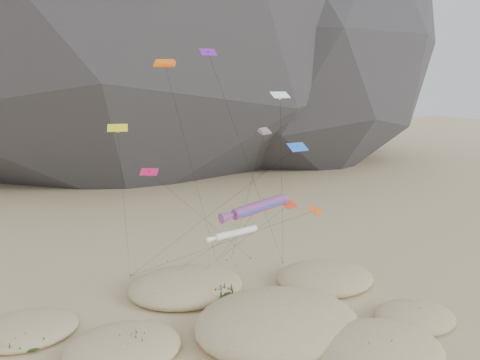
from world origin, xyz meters
The scene contains 8 objects.
dunes centered at (0.08, 4.79, 0.73)m, with size 49.01×40.47×4.37m.
dune_grass centered at (-0.97, 3.64, 0.85)m, with size 43.10×29.98×1.56m.
kite_stakes centered at (2.15, 24.17, 0.15)m, with size 21.26×7.26×0.30m.
rainbow_tube_kite centered at (3.12, 9.00, 12.41)m, with size 8.79×19.51×13.41m.
white_tube_kite centered at (0.03, 7.84, 10.23)m, with size 7.13×15.52×10.82m.
orange_parafoil centered at (-5.03, 14.84, 26.90)m, with size 9.95×11.52×27.80m.
multi_parafoil centered at (5.82, 13.79, 19.64)m, with size 2.11×13.29×20.36m.
delta_kites centered at (2.89, 11.54, 17.32)m, with size 24.42×19.06×28.66m.
Camera 1 is at (-14.93, -35.38, 25.48)m, focal length 35.00 mm.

